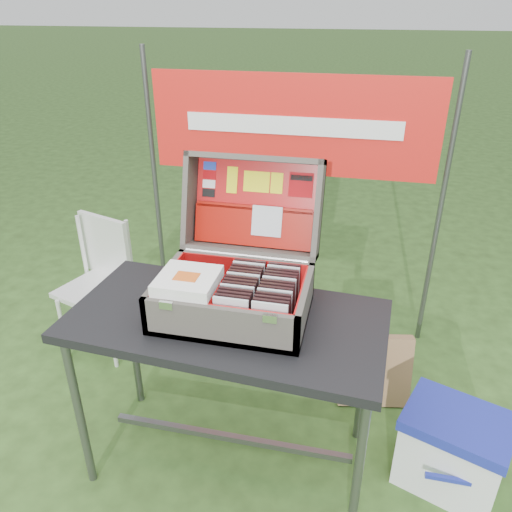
% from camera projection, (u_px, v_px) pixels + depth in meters
% --- Properties ---
extents(ground, '(80.00, 80.00, 0.00)m').
position_uv_depth(ground, '(247.00, 448.00, 2.39)').
color(ground, '#2E471C').
rests_on(ground, ground).
extents(table, '(1.30, 0.71, 0.79)m').
position_uv_depth(table, '(229.00, 392.00, 2.17)').
color(table, black).
rests_on(table, ground).
extents(table_top, '(1.30, 0.71, 0.04)m').
position_uv_depth(table_top, '(226.00, 321.00, 2.00)').
color(table_top, black).
rests_on(table_top, ground).
extents(table_leg_fl, '(0.04, 0.04, 0.75)m').
position_uv_depth(table_leg_fl, '(80.00, 416.00, 2.07)').
color(table_leg_fl, '#59595B').
rests_on(table_leg_fl, ground).
extents(table_leg_fr, '(0.04, 0.04, 0.75)m').
position_uv_depth(table_leg_fr, '(359.00, 467.00, 1.85)').
color(table_leg_fr, '#59595B').
rests_on(table_leg_fr, ground).
extents(table_leg_bl, '(0.04, 0.04, 0.75)m').
position_uv_depth(table_leg_bl, '(133.00, 343.00, 2.51)').
color(table_leg_bl, '#59595B').
rests_on(table_leg_bl, ground).
extents(table_leg_br, '(0.04, 0.04, 0.75)m').
position_uv_depth(table_leg_br, '(364.00, 376.00, 2.29)').
color(table_leg_br, '#59595B').
rests_on(table_leg_br, ground).
extents(table_brace, '(1.11, 0.03, 0.03)m').
position_uv_depth(table_brace, '(230.00, 437.00, 2.30)').
color(table_brace, '#59595B').
rests_on(table_brace, ground).
extents(suitcase, '(0.59, 0.58, 0.54)m').
position_uv_depth(suitcase, '(236.00, 248.00, 1.93)').
color(suitcase, '#5C574D').
rests_on(suitcase, table).
extents(suitcase_base_bottom, '(0.59, 0.42, 0.02)m').
position_uv_depth(suitcase_base_bottom, '(233.00, 312.00, 2.00)').
color(suitcase_base_bottom, '#5C574D').
rests_on(suitcase_base_bottom, table_top).
extents(suitcase_base_wall_front, '(0.59, 0.02, 0.16)m').
position_uv_depth(suitcase_base_wall_front, '(219.00, 326.00, 1.79)').
color(suitcase_base_wall_front, '#5C574D').
rests_on(suitcase_base_wall_front, table_top).
extents(suitcase_base_wall_back, '(0.59, 0.02, 0.16)m').
position_uv_depth(suitcase_base_wall_back, '(245.00, 273.00, 2.14)').
color(suitcase_base_wall_back, '#5C574D').
rests_on(suitcase_base_wall_back, table_top).
extents(suitcase_base_wall_left, '(0.02, 0.42, 0.16)m').
position_uv_depth(suitcase_base_wall_left, '(165.00, 289.00, 2.02)').
color(suitcase_base_wall_left, '#5C574D').
rests_on(suitcase_base_wall_left, table_top).
extents(suitcase_base_wall_right, '(0.02, 0.42, 0.16)m').
position_uv_depth(suitcase_base_wall_right, '(305.00, 306.00, 1.91)').
color(suitcase_base_wall_right, '#5C574D').
rests_on(suitcase_base_wall_right, table_top).
extents(suitcase_liner_floor, '(0.55, 0.38, 0.01)m').
position_uv_depth(suitcase_liner_floor, '(233.00, 309.00, 1.99)').
color(suitcase_liner_floor, red).
rests_on(suitcase_liner_floor, suitcase_base_bottom).
extents(suitcase_latch_left, '(0.05, 0.01, 0.03)m').
position_uv_depth(suitcase_latch_left, '(166.00, 305.00, 1.79)').
color(suitcase_latch_left, silver).
rests_on(suitcase_latch_left, suitcase_base_wall_front).
extents(suitcase_latch_right, '(0.05, 0.01, 0.03)m').
position_uv_depth(suitcase_latch_right, '(270.00, 319.00, 1.71)').
color(suitcase_latch_right, silver).
rests_on(suitcase_latch_right, suitcase_base_wall_front).
extents(suitcase_hinge, '(0.53, 0.02, 0.02)m').
position_uv_depth(suitcase_hinge, '(246.00, 256.00, 2.11)').
color(suitcase_hinge, silver).
rests_on(suitcase_hinge, suitcase_base_wall_back).
extents(suitcase_lid_back, '(0.59, 0.15, 0.41)m').
position_uv_depth(suitcase_lid_back, '(256.00, 204.00, 2.22)').
color(suitcase_lid_back, '#5C574D').
rests_on(suitcase_lid_back, suitcase_base_wall_back).
extents(suitcase_lid_rim_far, '(0.59, 0.16, 0.07)m').
position_uv_depth(suitcase_lid_rim_far, '(256.00, 158.00, 2.12)').
color(suitcase_lid_rim_far, '#5C574D').
rests_on(suitcase_lid_rim_far, suitcase_lid_back).
extents(suitcase_lid_rim_near, '(0.59, 0.16, 0.07)m').
position_uv_depth(suitcase_lid_rim_near, '(250.00, 250.00, 2.19)').
color(suitcase_lid_rim_near, '#5C574D').
rests_on(suitcase_lid_rim_near, suitcase_lid_back).
extents(suitcase_lid_rim_left, '(0.02, 0.28, 0.45)m').
position_uv_depth(suitcase_lid_rim_left, '(190.00, 200.00, 2.21)').
color(suitcase_lid_rim_left, '#5C574D').
rests_on(suitcase_lid_rim_left, suitcase_lid_back).
extents(suitcase_lid_rim_right, '(0.02, 0.28, 0.45)m').
position_uv_depth(suitcase_lid_rim_right, '(319.00, 210.00, 2.10)').
color(suitcase_lid_rim_right, '#5C574D').
rests_on(suitcase_lid_rim_right, suitcase_lid_back).
extents(suitcase_lid_liner, '(0.54, 0.11, 0.36)m').
position_uv_depth(suitcase_lid_liner, '(255.00, 204.00, 2.20)').
color(suitcase_lid_liner, red).
rests_on(suitcase_lid_liner, suitcase_lid_back).
extents(suitcase_liner_wall_front, '(0.55, 0.01, 0.14)m').
position_uv_depth(suitcase_liner_wall_front, '(220.00, 321.00, 1.80)').
color(suitcase_liner_wall_front, red).
rests_on(suitcase_liner_wall_front, suitcase_base_bottom).
extents(suitcase_liner_wall_back, '(0.55, 0.01, 0.14)m').
position_uv_depth(suitcase_liner_wall_back, '(244.00, 273.00, 2.12)').
color(suitcase_liner_wall_back, red).
rests_on(suitcase_liner_wall_back, suitcase_base_bottom).
extents(suitcase_liner_wall_left, '(0.01, 0.38, 0.14)m').
position_uv_depth(suitcase_liner_wall_left, '(169.00, 287.00, 2.02)').
color(suitcase_liner_wall_left, red).
rests_on(suitcase_liner_wall_left, suitcase_base_bottom).
extents(suitcase_liner_wall_right, '(0.01, 0.38, 0.14)m').
position_uv_depth(suitcase_liner_wall_right, '(301.00, 303.00, 1.91)').
color(suitcase_liner_wall_right, red).
rests_on(suitcase_liner_wall_right, suitcase_base_bottom).
extents(suitcase_lid_pocket, '(0.53, 0.08, 0.17)m').
position_uv_depth(suitcase_lid_pocket, '(253.00, 227.00, 2.20)').
color(suitcase_lid_pocket, '#8F0900').
rests_on(suitcase_lid_pocket, suitcase_lid_liner).
extents(suitcase_pocket_edge, '(0.52, 0.02, 0.02)m').
position_uv_depth(suitcase_pocket_edge, '(254.00, 208.00, 2.18)').
color(suitcase_pocket_edge, '#8F0900').
rests_on(suitcase_pocket_edge, suitcase_lid_pocket).
extents(suitcase_pocket_cd, '(0.13, 0.05, 0.13)m').
position_uv_depth(suitcase_pocket_cd, '(267.00, 221.00, 2.17)').
color(suitcase_pocket_cd, silver).
rests_on(suitcase_pocket_cd, suitcase_lid_pocket).
extents(lid_sticker_cc_a, '(0.06, 0.01, 0.04)m').
position_uv_depth(lid_sticker_cc_a, '(210.00, 166.00, 2.21)').
color(lid_sticker_cc_a, '#1933B2').
rests_on(lid_sticker_cc_a, suitcase_lid_liner).
extents(lid_sticker_cc_b, '(0.06, 0.01, 0.04)m').
position_uv_depth(lid_sticker_cc_b, '(209.00, 175.00, 2.22)').
color(lid_sticker_cc_b, '#9F0005').
rests_on(lid_sticker_cc_b, suitcase_lid_liner).
extents(lid_sticker_cc_c, '(0.06, 0.01, 0.04)m').
position_uv_depth(lid_sticker_cc_c, '(209.00, 184.00, 2.23)').
color(lid_sticker_cc_c, white).
rests_on(lid_sticker_cc_c, suitcase_lid_liner).
extents(lid_sticker_cc_d, '(0.06, 0.01, 0.04)m').
position_uv_depth(lid_sticker_cc_d, '(209.00, 193.00, 2.23)').
color(lid_sticker_cc_d, black).
rests_on(lid_sticker_cc_d, suitcase_lid_liner).
extents(lid_card_neon_tall, '(0.05, 0.04, 0.11)m').
position_uv_depth(lid_card_neon_tall, '(232.00, 180.00, 2.20)').
color(lid_card_neon_tall, yellow).
rests_on(lid_card_neon_tall, suitcase_lid_liner).
extents(lid_card_neon_main, '(0.12, 0.03, 0.09)m').
position_uv_depth(lid_card_neon_main, '(257.00, 182.00, 2.18)').
color(lid_card_neon_main, yellow).
rests_on(lid_card_neon_main, suitcase_lid_liner).
extents(lid_card_neon_small, '(0.05, 0.03, 0.09)m').
position_uv_depth(lid_card_neon_small, '(277.00, 183.00, 2.16)').
color(lid_card_neon_small, yellow).
rests_on(lid_card_neon_small, suitcase_lid_liner).
extents(lid_sticker_band, '(0.11, 0.03, 0.10)m').
position_uv_depth(lid_sticker_band, '(301.00, 185.00, 2.14)').
color(lid_sticker_band, '#9F0005').
rests_on(lid_sticker_band, suitcase_lid_liner).
extents(lid_sticker_band_bar, '(0.10, 0.01, 0.02)m').
position_uv_depth(lid_sticker_band_bar, '(302.00, 178.00, 2.14)').
color(lid_sticker_band_bar, black).
rests_on(lid_sticker_band_bar, suitcase_lid_liner).
extents(cd_left_0, '(0.13, 0.01, 0.15)m').
position_uv_depth(cd_left_0, '(231.00, 316.00, 1.81)').
color(cd_left_0, silver).
rests_on(cd_left_0, suitcase_liner_floor).
extents(cd_left_1, '(0.13, 0.01, 0.15)m').
position_uv_depth(cd_left_1, '(233.00, 313.00, 1.83)').
color(cd_left_1, black).
rests_on(cd_left_1, suitcase_liner_floor).
extents(cd_left_2, '(0.13, 0.01, 0.15)m').
position_uv_depth(cd_left_2, '(234.00, 309.00, 1.85)').
color(cd_left_2, black).
rests_on(cd_left_2, suitcase_liner_floor).
extents(cd_left_3, '(0.13, 0.01, 0.15)m').
position_uv_depth(cd_left_3, '(236.00, 306.00, 1.87)').
color(cd_left_3, black).
rests_on(cd_left_3, suitcase_liner_floor).
extents(cd_left_4, '(0.13, 0.01, 0.15)m').
position_uv_depth(cd_left_4, '(237.00, 303.00, 1.89)').
color(cd_left_4, silver).
rests_on(cd_left_4, suitcase_liner_floor).
extents(cd_left_5, '(0.13, 0.01, 0.15)m').
position_uv_depth(cd_left_5, '(239.00, 299.00, 1.91)').
color(cd_left_5, black).
rests_on(cd_left_5, suitcase_liner_floor).
extents(cd_left_6, '(0.13, 0.01, 0.15)m').
position_uv_depth(cd_left_6, '(241.00, 296.00, 1.93)').
color(cd_left_6, black).
rests_on(cd_left_6, suitcase_liner_floor).
extents(cd_left_7, '(0.13, 0.01, 0.15)m').
position_uv_depth(cd_left_7, '(242.00, 293.00, 1.95)').
color(cd_left_7, black).
rests_on(cd_left_7, suitcase_liner_floor).
extents(cd_left_8, '(0.13, 0.01, 0.15)m').
position_uv_depth(cd_left_8, '(243.00, 290.00, 1.97)').
color(cd_left_8, silver).
rests_on(cd_left_8, suitcase_liner_floor).
extents(cd_left_9, '(0.13, 0.01, 0.15)m').
position_uv_depth(cd_left_9, '(245.00, 287.00, 1.99)').
color(cd_left_9, black).
rests_on(cd_left_9, suitcase_liner_floor).
extents(cd_left_10, '(0.13, 0.01, 0.15)m').
position_uv_depth(cd_left_10, '(246.00, 284.00, 2.01)').
color(cd_left_10, black).
rests_on(cd_left_10, suitcase_liner_floor).
extents(cd_left_11, '(0.13, 0.01, 0.15)m').
position_uv_depth(cd_left_11, '(248.00, 282.00, 2.03)').
color(cd_left_11, black).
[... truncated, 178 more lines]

